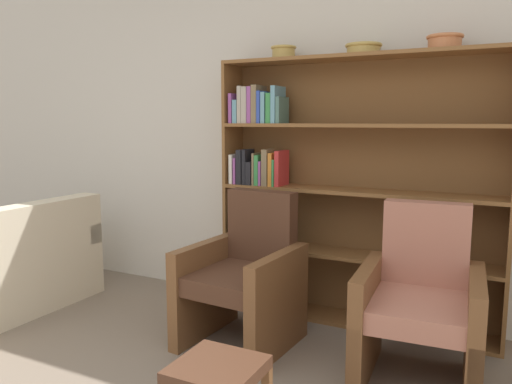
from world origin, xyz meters
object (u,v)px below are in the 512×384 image
Objects in this scene: bookshelf at (331,191)px; bowl_stoneware at (364,48)px; footstool at (217,377)px; bowl_sage at (284,52)px; bowl_olive at (445,41)px; armchair_cushioned at (420,306)px; armchair_leather at (245,278)px.

bookshelf is 8.09× the size of bowl_stoneware.
bookshelf is at bearing 90.65° from footstool.
bowl_olive is at bearing 0.00° from bowl_sage.
armchair_cushioned is (0.01, -0.62, -1.50)m from bowl_olive.
bookshelf is 8.83× the size of bowl_olive.
bowl_sage is at bearing -176.76° from bookshelf.
armchair_leather is at bearing -3.70° from armchair_cushioned.
bowl_olive reaches higher than bookshelf.
bowl_sage is at bearing -180.00° from bowl_olive.
bowl_sage is 2.31m from footstool.
armchair_cushioned is (0.52, -0.62, -1.49)m from bowl_stoneware.
armchair_leather is 1.00× the size of armchair_cushioned.
armchair_leather is (0.01, -0.62, -1.50)m from bowl_sage.
bookshelf is at bearing 174.35° from bowl_stoneware.
bowl_olive is 1.95m from armchair_leather.
armchair_cushioned is 1.22m from footstool.
bowl_stoneware reaches higher than footstool.
bookshelf reaches higher than footstool.
armchair_leather is (-0.57, -0.62, -1.49)m from bowl_stoneware.
bowl_olive is at bearing 66.28° from footstool.
armchair_leather is 1.10m from armchair_cushioned.
footstool is at bearing 115.51° from armchair_leather.
bowl_sage reaches higher than armchair_cushioned.
bookshelf reaches higher than armchair_leather.
bowl_stoneware is 0.51m from bowl_olive.
bowl_sage is 1.09m from bowl_olive.
bowl_olive reaches higher than armchair_leather.
bowl_sage reaches higher than bowl_olive.
bowl_stoneware is 1.70m from armchair_cushioned.
footstool is at bearing -89.35° from bookshelf.
footstool is (0.38, -0.98, -0.12)m from armchair_leather.
bowl_stoneware reaches higher than armchair_leather.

